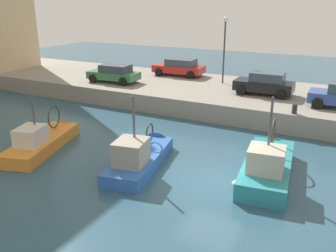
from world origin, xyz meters
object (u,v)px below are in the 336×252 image
Objects in this scene: parked_car_green at (114,73)px; mooring_bollard_north at (295,109)px; parked_car_black at (265,83)px; fishing_boat_teal at (268,170)px; fishing_boat_orange at (46,144)px; parked_car_red at (179,67)px; fishing_boat_blue at (142,160)px; quay_streetlamp at (225,39)px.

parked_car_green is 7.27× the size of mooring_bollard_north.
fishing_boat_teal is at bearing -165.02° from parked_car_black.
fishing_boat_orange reaches higher than parked_car_black.
parked_car_green is (-4.68, 3.26, -0.02)m from parked_car_red.
parked_car_green is at bearing 41.07° from fishing_boat_blue.
quay_streetlamp reaches higher than parked_car_red.
parked_car_red is at bearing 56.89° from mooring_bollard_north.
fishing_boat_orange is at bearing 177.83° from parked_car_red.
fishing_boat_orange reaches higher than parked_car_red.
parked_car_red is (14.63, -0.55, 1.78)m from fishing_boat_orange.
fishing_boat_blue is 1.49× the size of parked_car_green.
parked_car_black reaches higher than parked_car_red.
parked_car_green is at bearing 97.53° from parked_car_black.
fishing_boat_teal is 5.64m from fishing_boat_blue.
fishing_boat_teal is 11.36× the size of mooring_bollard_north.
parked_car_red is 5.02m from quay_streetlamp.
fishing_boat_blue reaches higher than mooring_bollard_north.
mooring_bollard_north is (5.65, -0.07, 1.33)m from fishing_boat_teal.
fishing_boat_teal is 13.55m from quay_streetlamp.
quay_streetlamp is (12.91, 0.69, 4.28)m from fishing_boat_blue.
parked_car_black is at bearing -82.47° from parked_car_green.
parked_car_green reaches higher than mooring_bollard_north.
fishing_boat_blue is at bearing -160.81° from parked_car_red.
fishing_boat_orange is 1.59× the size of parked_car_black.
fishing_boat_blue is 1.56× the size of parked_car_black.
mooring_bollard_north is (-2.07, -13.61, -0.42)m from parked_car_green.
fishing_boat_orange is 1.53× the size of parked_car_green.
fishing_boat_orange is 14.28m from parked_car_black.
parked_car_green is at bearing 81.34° from mooring_bollard_north.
parked_car_black is at bearing -15.29° from fishing_boat_blue.
quay_streetlamp is at bearing 3.07° from fishing_boat_blue.
fishing_boat_teal reaches higher than parked_car_black.
quay_streetlamp reaches higher than mooring_bollard_north.
parked_car_red is (14.01, 4.88, 1.74)m from fishing_boat_blue.
fishing_boat_blue reaches higher than parked_car_black.
parked_car_black is at bearing 35.52° from mooring_bollard_north.
fishing_boat_teal is at bearing -151.63° from quay_streetlamp.
fishing_boat_teal is 1.29× the size of quay_streetlamp.
quay_streetlamp reaches higher than fishing_boat_orange.
fishing_boat_teal is at bearing -119.70° from parked_car_green.
parked_car_green is at bearing 60.30° from fishing_boat_teal.
fishing_boat_orange is 1.26× the size of quay_streetlamp.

